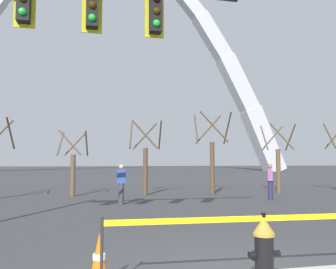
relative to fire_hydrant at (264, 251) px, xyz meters
name	(u,v)px	position (x,y,z in m)	size (l,w,h in m)	color
fire_hydrant	(264,251)	(0.00, 0.00, 0.00)	(0.46, 0.48, 0.99)	black
caution_tape_barrier	(290,234)	(0.39, -0.03, 0.21)	(5.27, 0.25, 0.99)	#232326
traffic_cone_by_hydrant	(99,261)	(-2.24, 0.39, -0.11)	(0.36, 0.36, 0.73)	black
traffic_signal_gantry	(1,30)	(-4.20, 3.03, 3.94)	(7.82, 0.44, 6.00)	#232326
monument_arch	(105,64)	(-0.17, 51.15, 16.63)	(61.31, 2.94, 38.16)	silver
tree_left_mid	(73,167)	(-3.15, 13.50, 0.96)	(1.50, 1.51, 3.21)	brown
tree_center_left	(145,162)	(0.41, 13.21, 1.20)	(1.74, 1.75, 3.75)	brown
tree_center_right	(212,158)	(3.93, 13.05, 1.43)	(1.97, 1.98, 4.27)	brown
tree_right_mid	(278,162)	(7.66, 12.90, 1.19)	(1.73, 1.74, 3.72)	brown
pedestrian_walking_left	(121,184)	(-1.12, 9.52, 0.35)	(0.37, 0.25, 1.59)	#38383D
pedestrian_walking_right	(270,181)	(5.50, 9.83, 0.35)	(0.34, 0.39, 1.59)	#232847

